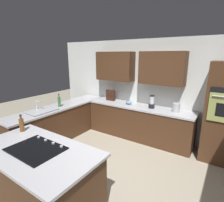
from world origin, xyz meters
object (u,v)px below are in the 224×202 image
sink_unit (42,110)px  oil_bottle (22,125)px  kettle (176,108)px  dish_soap_bottle (59,101)px  cooktop (36,149)px  blender (152,103)px  mixing_bowl (129,103)px  spice_rack (111,95)px

sink_unit → oil_bottle: (-0.73, 0.91, 0.11)m
kettle → dish_soap_bottle: 2.88m
cooktop → kettle: bearing=-112.9°
blender → kettle: size_ratio=1.54×
sink_unit → blender: 2.68m
sink_unit → kettle: sink_unit is taller
cooktop → mixing_bowl: (0.05, -2.83, 0.04)m
mixing_bowl → dish_soap_bottle: dish_soap_bottle is taller
cooktop → oil_bottle: bearing=-17.4°
cooktop → oil_bottle: (0.75, -0.24, 0.12)m
blender → dish_soap_bottle: size_ratio=0.98×
kettle → dish_soap_bottle: (2.62, 1.21, 0.03)m
sink_unit → cooktop: sink_unit is taller
cooktop → mixing_bowl: size_ratio=4.48×
cooktop → blender: (-0.60, -2.83, 0.13)m
kettle → oil_bottle: size_ratio=0.70×
mixing_bowl → kettle: size_ratio=0.79×
spice_rack → cooktop: bearing=103.6°
mixing_bowl → oil_bottle: bearing=74.9°
spice_rack → oil_bottle: (0.05, 2.67, -0.03)m
blender → sink_unit: bearing=39.0°
blender → oil_bottle: 2.93m
kettle → dish_soap_bottle: bearing=24.7°
blender → mixing_bowl: blender is taller
sink_unit → dish_soap_bottle: (-0.06, -0.48, 0.12)m
blender → cooktop: bearing=78.1°
mixing_bowl → oil_bottle: 2.69m
cooktop → mixing_bowl: mixing_bowl is taller
oil_bottle → spice_rack: bearing=-91.0°
oil_bottle → kettle: bearing=-126.9°
spice_rack → kettle: 1.90m
sink_unit → dish_soap_bottle: 0.50m
mixing_bowl → dish_soap_bottle: bearing=41.3°
sink_unit → kettle: bearing=-147.8°
sink_unit → kettle: 3.17m
sink_unit → dish_soap_bottle: size_ratio=2.07×
dish_soap_bottle → spice_rack: bearing=-119.3°
mixing_bowl → kettle: bearing=180.0°
kettle → sink_unit: bearing=32.2°
kettle → oil_bottle: (1.95, 2.60, 0.02)m
sink_unit → oil_bottle: size_ratio=2.28×
kettle → oil_bottle: bearing=53.1°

